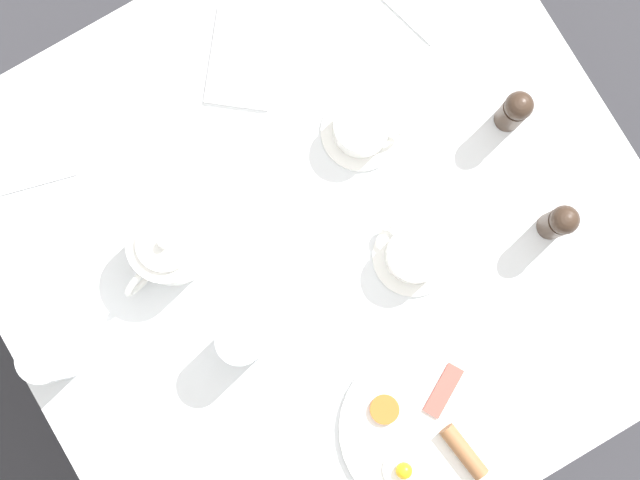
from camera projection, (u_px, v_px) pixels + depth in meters
The scene contains 13 objects.
ground_plane at pixel (320, 269), 2.17m from camera, with size 8.00×8.00×0.00m, color #333338.
table at pixel (320, 245), 1.52m from camera, with size 1.02×1.05×0.71m.
breakfast_plate at pixel (424, 431), 1.42m from camera, with size 0.27×0.27×0.04m.
teapot_near at pixel (169, 247), 1.41m from camera, with size 0.12×0.20×0.12m.
teacup_with_saucer_left at pixel (414, 255), 1.43m from camera, with size 0.14×0.13×0.06m.
teacup_with_saucer_right at pixel (362, 129), 1.44m from camera, with size 0.13×0.13×0.06m.
water_glass_tall at pixel (53, 358), 1.37m from camera, with size 0.07×0.07×0.13m.
water_glass_short at pixel (243, 341), 1.38m from camera, with size 0.07×0.07×0.11m.
pepper_grinder at pixel (559, 222), 1.40m from camera, with size 0.05×0.05×0.11m.
salt_grinder at pixel (515, 111), 1.42m from camera, with size 0.05×0.05×0.11m.
napkin_folded at pixel (244, 57), 1.48m from camera, with size 0.20×0.19×0.01m.
fork_by_plate at pixel (23, 185), 1.46m from camera, with size 0.06×0.18×0.00m.
knife_by_plate at pixel (389, 0), 1.49m from camera, with size 0.20×0.07×0.00m.
Camera 1 is at (-0.12, 0.07, 2.16)m, focal length 50.00 mm.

